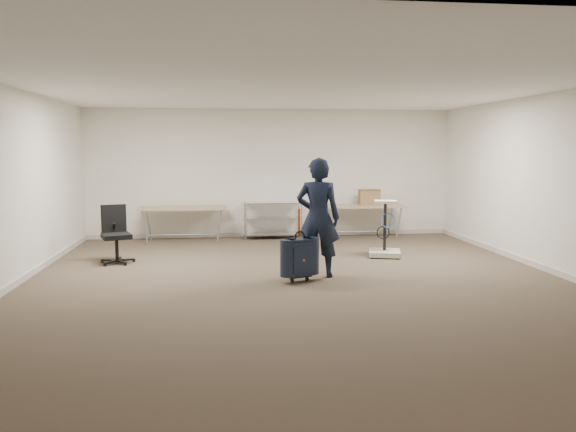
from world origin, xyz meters
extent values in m
plane|color=#423428|center=(0.00, 0.00, 0.00)|extent=(9.00, 9.00, 0.00)
plane|color=white|center=(0.00, 4.50, 1.40)|extent=(8.00, 0.00, 8.00)
plane|color=white|center=(0.00, -4.50, 1.40)|extent=(8.00, 0.00, 8.00)
plane|color=white|center=(-4.00, 0.00, 1.40)|extent=(0.00, 9.00, 9.00)
plane|color=white|center=(4.00, 0.00, 1.40)|extent=(0.00, 9.00, 9.00)
plane|color=white|center=(0.00, 0.00, 2.80)|extent=(8.00, 8.00, 0.00)
cube|color=beige|center=(0.00, 4.49, 0.05)|extent=(8.00, 0.02, 0.10)
cube|color=beige|center=(-3.99, 0.00, 0.05)|extent=(0.02, 9.00, 0.10)
cube|color=beige|center=(3.99, 0.00, 0.05)|extent=(0.02, 9.00, 0.10)
cube|color=tan|center=(-1.90, 3.95, 0.71)|extent=(1.80, 0.75, 0.03)
cylinder|color=#92949A|center=(-1.90, 3.95, 0.15)|extent=(1.50, 0.02, 0.02)
cylinder|color=#92949A|center=(-2.65, 3.65, 0.35)|extent=(0.13, 0.04, 0.69)
cylinder|color=#92949A|center=(-1.15, 3.65, 0.35)|extent=(0.13, 0.04, 0.69)
cylinder|color=#92949A|center=(-2.65, 4.25, 0.35)|extent=(0.13, 0.04, 0.69)
cylinder|color=#92949A|center=(-1.15, 4.25, 0.35)|extent=(0.13, 0.04, 0.69)
cube|color=tan|center=(1.90, 3.95, 0.71)|extent=(1.80, 0.75, 0.03)
cylinder|color=#92949A|center=(1.90, 3.95, 0.15)|extent=(1.50, 0.02, 0.02)
cylinder|color=#92949A|center=(1.15, 3.65, 0.35)|extent=(0.13, 0.04, 0.69)
cylinder|color=#92949A|center=(2.65, 3.65, 0.35)|extent=(0.13, 0.04, 0.69)
cylinder|color=#92949A|center=(1.15, 4.25, 0.35)|extent=(0.13, 0.04, 0.69)
cylinder|color=#92949A|center=(2.65, 4.25, 0.35)|extent=(0.13, 0.04, 0.69)
cylinder|color=silver|center=(-0.60, 3.98, 0.40)|extent=(0.02, 0.02, 0.80)
cylinder|color=silver|center=(0.60, 3.98, 0.40)|extent=(0.02, 0.02, 0.80)
cylinder|color=silver|center=(-0.60, 4.42, 0.40)|extent=(0.02, 0.02, 0.80)
cylinder|color=silver|center=(0.60, 4.42, 0.40)|extent=(0.02, 0.02, 0.80)
cube|color=silver|center=(0.00, 4.20, 0.10)|extent=(1.20, 0.45, 0.02)
cube|color=silver|center=(0.00, 4.20, 0.45)|extent=(1.20, 0.45, 0.02)
cube|color=silver|center=(0.00, 4.20, 0.78)|extent=(1.20, 0.45, 0.01)
imported|color=black|center=(0.35, 0.46, 0.90)|extent=(0.75, 0.59, 1.81)
cube|color=black|center=(0.02, 0.12, 0.37)|extent=(0.45, 0.35, 0.54)
cube|color=black|center=(0.02, 0.14, 0.09)|extent=(0.39, 0.27, 0.03)
cylinder|color=black|center=(-0.09, 0.08, 0.04)|extent=(0.05, 0.08, 0.07)
cylinder|color=black|center=(0.14, 0.16, 0.04)|extent=(0.05, 0.08, 0.07)
torus|color=black|center=(0.02, 0.12, 0.67)|extent=(0.17, 0.08, 0.17)
cube|color=red|center=(0.02, 0.14, 0.87)|extent=(0.04, 0.02, 0.41)
cylinder|color=black|center=(-2.87, 1.83, 0.04)|extent=(0.60, 0.60, 0.09)
cylinder|color=black|center=(-2.87, 1.83, 0.25)|extent=(0.06, 0.06, 0.40)
cube|color=black|center=(-2.87, 1.83, 0.47)|extent=(0.58, 0.58, 0.08)
cube|color=black|center=(-2.95, 2.03, 0.75)|extent=(0.41, 0.20, 0.48)
cube|color=beige|center=(1.82, 1.88, 0.07)|extent=(0.68, 0.68, 0.09)
cylinder|color=black|center=(1.60, 1.66, 0.02)|extent=(0.07, 0.07, 0.04)
cylinder|color=black|center=(1.82, 1.93, 0.55)|extent=(0.06, 0.06, 0.88)
cube|color=beige|center=(1.82, 1.88, 1.00)|extent=(0.46, 0.42, 0.04)
torus|color=#2360B2|center=(1.87, 1.79, 0.66)|extent=(0.30, 0.18, 0.27)
cube|color=olive|center=(2.10, 4.05, 0.90)|extent=(0.46, 0.36, 0.33)
camera|label=1|loc=(-1.08, -7.83, 1.93)|focal=35.00mm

